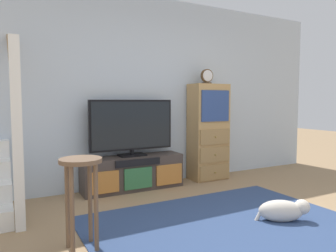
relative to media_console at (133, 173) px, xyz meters
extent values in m
plane|color=#997A56|center=(0.30, -2.19, -0.23)|extent=(20.00, 20.00, 0.00)
cube|color=silver|center=(0.30, 0.27, 1.12)|extent=(6.40, 0.12, 2.70)
cube|color=navy|center=(0.30, -1.59, -0.22)|extent=(2.60, 1.80, 0.01)
cube|color=#423833|center=(0.00, 0.01, 0.00)|extent=(1.39, 0.36, 0.46)
cube|color=#BC7533|center=(-0.46, -0.18, -0.04)|extent=(0.39, 0.02, 0.28)
cube|color=#337042|center=(0.00, -0.18, -0.04)|extent=(0.39, 0.02, 0.28)
cube|color=#BC7533|center=(0.46, -0.18, -0.04)|extent=(0.39, 0.02, 0.28)
cube|color=black|center=(0.00, -0.18, 0.18)|extent=(0.63, 0.02, 0.09)
cube|color=black|center=(0.00, 0.03, 0.24)|extent=(0.36, 0.22, 0.02)
cylinder|color=black|center=(0.00, 0.03, 0.28)|extent=(0.05, 0.05, 0.06)
cube|color=black|center=(0.00, 0.03, 0.66)|extent=(1.18, 0.05, 0.68)
cube|color=black|center=(0.00, 0.00, 0.66)|extent=(1.13, 0.01, 0.63)
cube|color=tan|center=(1.26, 0.02, 0.50)|extent=(0.58, 0.34, 1.47)
cube|color=#9C7949|center=(1.26, -0.16, -0.10)|extent=(0.53, 0.02, 0.23)
sphere|color=olive|center=(1.26, -0.18, -0.10)|extent=(0.03, 0.03, 0.03)
cube|color=#9C7949|center=(1.26, -0.16, 0.17)|extent=(0.53, 0.02, 0.23)
sphere|color=olive|center=(1.26, -0.18, 0.17)|extent=(0.03, 0.03, 0.03)
cube|color=#9C7949|center=(1.26, -0.16, 0.44)|extent=(0.53, 0.02, 0.23)
sphere|color=olive|center=(1.26, -0.18, 0.44)|extent=(0.03, 0.03, 0.03)
cube|color=#2D4784|center=(1.26, -0.16, 0.91)|extent=(0.49, 0.02, 0.46)
cube|color=#4C3823|center=(1.21, 0.00, 1.25)|extent=(0.12, 0.08, 0.02)
cylinder|color=brown|center=(1.21, 0.00, 1.36)|extent=(0.20, 0.04, 0.20)
cylinder|color=silver|center=(1.21, -0.03, 1.36)|extent=(0.17, 0.01, 0.17)
cube|color=white|center=(-1.45, -0.79, 0.67)|extent=(0.09, 0.09, 1.80)
cube|color=#9E7547|center=(-1.45, -0.14, 1.47)|extent=(0.06, 1.33, 0.99)
cylinder|color=brown|center=(-1.12, -1.55, 0.13)|extent=(0.04, 0.04, 0.72)
cylinder|color=brown|center=(-0.94, -1.55, 0.13)|extent=(0.04, 0.04, 0.72)
cylinder|color=brown|center=(-1.12, -1.36, 0.13)|extent=(0.04, 0.04, 0.72)
cylinder|color=brown|center=(-0.94, -1.36, 0.13)|extent=(0.04, 0.04, 0.72)
cylinder|color=brown|center=(-1.03, -1.46, 0.51)|extent=(0.34, 0.34, 0.03)
ellipsoid|color=beige|center=(0.87, -1.79, -0.12)|extent=(0.48, 0.40, 0.22)
sphere|color=beige|center=(1.05, -1.90, -0.08)|extent=(0.15, 0.15, 0.15)
cylinder|color=beige|center=(0.69, -1.68, -0.15)|extent=(0.10, 0.08, 0.16)
camera|label=1|loc=(-1.59, -3.99, 0.98)|focal=33.86mm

